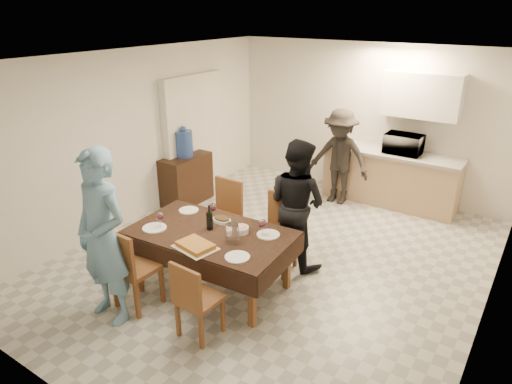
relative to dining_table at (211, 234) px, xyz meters
The scene contains 33 objects.
floor 1.23m from the dining_table, 71.35° to the left, with size 5.00×6.00×0.02m, color beige.
ceiling 2.16m from the dining_table, 71.35° to the left, with size 5.00×6.00×0.02m, color white.
wall_back 4.02m from the dining_table, 85.33° to the left, with size 5.00×0.02×2.60m, color silver.
wall_front 2.15m from the dining_table, 80.99° to the right, with size 5.00×0.02×2.60m, color silver.
wall_left 2.45m from the dining_table, 156.22° to the left, with size 0.02×6.00×2.60m, color silver.
wall_right 3.04m from the dining_table, 18.76° to the left, with size 0.02×6.00×2.60m, color silver.
stub_partition 3.03m from the dining_table, 134.16° to the left, with size 0.15×1.40×2.10m, color white.
kitchen_base_cabinet 3.76m from the dining_table, 75.76° to the left, with size 2.20×0.60×0.86m, color tan.
kitchen_worktop 3.76m from the dining_table, 75.76° to the left, with size 2.24×0.64×0.05m, color #9C9C97.
upper_cabinet 4.14m from the dining_table, 72.06° to the left, with size 1.20×0.34×0.70m, color white.
dining_table is the anchor object (origin of this frame).
chair_near_left 0.96m from the dining_table, 118.08° to the right, with size 0.46×0.46×0.53m.
chair_near_right 0.96m from the dining_table, 61.62° to the right, with size 0.42×0.42×0.47m.
chair_far_left 0.80m from the dining_table, 124.43° to the left, with size 0.45×0.45×0.53m.
chair_far_right 0.80m from the dining_table, 55.57° to the left, with size 0.49×0.50×0.53m.
console 2.64m from the dining_table, 138.31° to the left, with size 0.45×0.89×0.83m, color black.
water_jug 2.64m from the dining_table, 138.31° to the left, with size 0.29×0.29×0.43m, color #3456AC.
wine_bottle 0.20m from the dining_table, 135.00° to the left, with size 0.08×0.08×0.31m, color black, non-canonical shape.
water_pitcher 0.38m from the dining_table, ahead, with size 0.14×0.14×0.22m, color white.
savoury_tart 0.40m from the dining_table, 75.26° to the right, with size 0.45×0.33×0.06m, color gold.
salad_bowl 0.36m from the dining_table, 30.96° to the left, with size 0.19×0.19×0.07m, color white.
mushroom_dish 0.29m from the dining_table, 100.12° to the left, with size 0.22×0.22×0.04m, color white.
wine_glass_a 0.62m from the dining_table, 155.56° to the right, with size 0.09×0.09×0.20m, color white, non-canonical shape.
wine_glass_b 0.62m from the dining_table, 24.44° to the left, with size 0.09×0.09×0.21m, color white, non-canonical shape.
wine_glass_c 0.38m from the dining_table, 123.69° to the left, with size 0.09×0.09×0.20m, color white, non-canonical shape.
plate_near_left 0.67m from the dining_table, 153.43° to the right, with size 0.28×0.28×0.02m, color white.
plate_near_right 0.67m from the dining_table, 26.57° to the right, with size 0.26×0.26×0.02m, color white.
plate_far_left 0.67m from the dining_table, 153.43° to the left, with size 0.25×0.25×0.01m, color white.
plate_far_right 0.67m from the dining_table, 26.57° to the left, with size 0.26×0.26×0.02m, color white.
microwave 3.81m from the dining_table, 73.50° to the left, with size 0.58×0.39×0.32m, color white.
person_near 1.21m from the dining_table, 117.65° to the right, with size 0.70×0.46×1.91m, color #6594B8.
person_far 1.19m from the dining_table, 62.35° to the left, with size 0.81×0.63×1.67m, color black.
person_kitchen 3.20m from the dining_table, 86.88° to the left, with size 1.04×0.60×1.61m, color black.
Camera 1 is at (2.72, -4.57, 3.16)m, focal length 32.00 mm.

